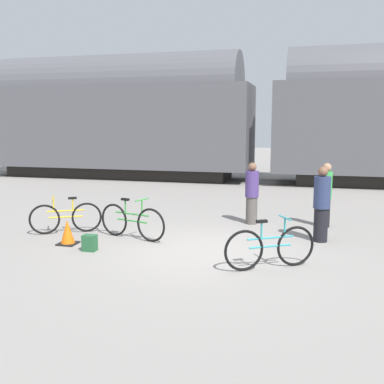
{
  "coord_description": "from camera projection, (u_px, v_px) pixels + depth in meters",
  "views": [
    {
      "loc": [
        2.11,
        -8.85,
        2.64
      ],
      "look_at": [
        -0.44,
        0.81,
        1.1
      ],
      "focal_mm": 42.0,
      "sensor_mm": 36.0,
      "label": 1
    }
  ],
  "objects": [
    {
      "name": "ground_plane",
      "position": [
        202.0,
        250.0,
        9.39
      ],
      "size": [
        80.0,
        80.0,
        0.0
      ],
      "primitive_type": "plane",
      "color": "gray"
    },
    {
      "name": "freight_train",
      "position": [
        263.0,
        113.0,
        19.87
      ],
      "size": [
        27.05,
        3.17,
        5.84
      ],
      "color": "black",
      "rests_on": "ground_plane"
    },
    {
      "name": "rail_near",
      "position": [
        260.0,
        184.0,
        19.65
      ],
      "size": [
        39.05,
        0.07,
        0.01
      ],
      "primitive_type": "cube",
      "color": "#4C4238",
      "rests_on": "ground_plane"
    },
    {
      "name": "rail_far",
      "position": [
        263.0,
        180.0,
        21.02
      ],
      "size": [
        39.05,
        0.07,
        0.01
      ],
      "primitive_type": "cube",
      "color": "#4C4238",
      "rests_on": "ground_plane"
    },
    {
      "name": "bicycle_yellow",
      "position": [
        66.0,
        217.0,
        10.83
      ],
      "size": [
        1.51,
        0.9,
        0.9
      ],
      "color": "black",
      "rests_on": "ground_plane"
    },
    {
      "name": "bicycle_green",
      "position": [
        132.0,
        221.0,
        10.29
      ],
      "size": [
        1.78,
        0.6,
        0.95
      ],
      "color": "black",
      "rests_on": "ground_plane"
    },
    {
      "name": "bicycle_teal",
      "position": [
        270.0,
        247.0,
        8.18
      ],
      "size": [
        1.56,
        0.98,
        0.94
      ],
      "color": "black",
      "rests_on": "ground_plane"
    },
    {
      "name": "person_in_navy",
      "position": [
        322.0,
        205.0,
        9.99
      ],
      "size": [
        0.37,
        0.37,
        1.69
      ],
      "rotation": [
        0.0,
        0.0,
        5.65
      ],
      "color": "black",
      "rests_on": "ground_plane"
    },
    {
      "name": "person_in_green",
      "position": [
        326.0,
        195.0,
        11.39
      ],
      "size": [
        0.29,
        0.29,
        1.64
      ],
      "rotation": [
        0.0,
        0.0,
        5.4
      ],
      "color": "black",
      "rests_on": "ground_plane"
    },
    {
      "name": "person_in_purple",
      "position": [
        252.0,
        194.0,
        11.77
      ],
      "size": [
        0.35,
        0.35,
        1.62
      ],
      "rotation": [
        0.0,
        0.0,
        2.63
      ],
      "color": "#514C47",
      "rests_on": "ground_plane"
    },
    {
      "name": "backpack",
      "position": [
        90.0,
        243.0,
        9.34
      ],
      "size": [
        0.28,
        0.2,
        0.34
      ],
      "color": "#235633",
      "rests_on": "ground_plane"
    },
    {
      "name": "traffic_cone",
      "position": [
        68.0,
        233.0,
        9.84
      ],
      "size": [
        0.4,
        0.4,
        0.55
      ],
      "color": "black",
      "rests_on": "ground_plane"
    }
  ]
}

